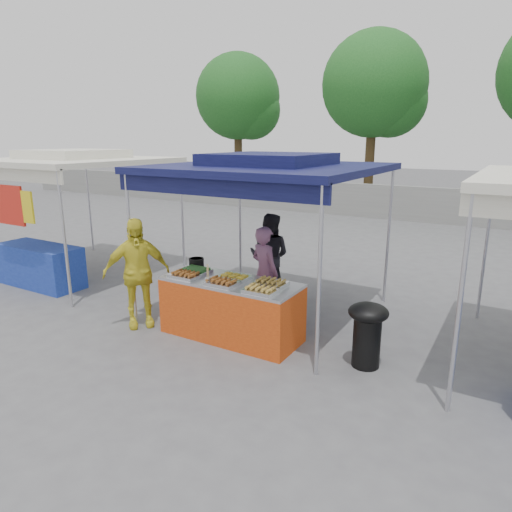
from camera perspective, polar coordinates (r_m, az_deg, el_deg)
The scene contains 22 objects.
ground_plane at distance 6.82m, azimuth -2.60°, elevation -9.68°, with size 80.00×80.00×0.00m, color #5A5A5C.
back_wall at distance 16.69m, azimuth 18.60°, elevation 6.22°, with size 40.00×0.25×1.20m, color gray.
main_canopy at distance 7.06m, azimuth 1.55°, elevation 11.09°, with size 3.20×3.20×2.57m.
neighbor_stall_left at distance 9.87m, azimuth -23.34°, elevation 6.40°, with size 3.20×3.20×2.57m.
tree_0 at distance 21.65m, azimuth -1.88°, elevation 18.87°, with size 3.78×3.77×6.49m.
tree_1 at distance 18.70m, azimuth 15.02°, elevation 19.53°, with size 3.89×3.89×6.69m.
vendor_table at distance 6.58m, azimuth -3.13°, elevation -6.60°, with size 2.00×0.80×0.85m.
food_tray_fl at distance 6.62m, azimuth -8.82°, elevation -2.41°, with size 0.42×0.30×0.07m.
food_tray_fm at distance 6.23m, azimuth -4.30°, elevation -3.36°, with size 0.42×0.30×0.07m.
food_tray_fr at distance 5.92m, azimuth 0.59°, elevation -4.30°, with size 0.42×0.30×0.07m.
food_tray_bl at distance 6.84m, azimuth -7.51°, elevation -1.81°, with size 0.42×0.30×0.07m.
food_tray_bm at distance 6.48m, azimuth -2.71°, elevation -2.62°, with size 0.42×0.30×0.07m.
food_tray_br at distance 6.21m, azimuth 1.91°, elevation -3.39°, with size 0.42×0.30×0.07m.
cooking_pot at distance 7.15m, azimuth -7.45°, elevation -0.81°, with size 0.23×0.23×0.14m, color black.
skewer_cup at distance 6.27m, azimuth -6.09°, elevation -3.16°, with size 0.08×0.08×0.10m, color #BCBCC3.
wok_burner at distance 5.89m, azimuth 13.75°, elevation -8.88°, with size 0.50×0.50×0.84m.
crate_left at distance 7.26m, azimuth -2.90°, elevation -6.73°, with size 0.55×0.38×0.33m, color #1428A2.
crate_right at distance 6.93m, azimuth 1.62°, elevation -8.05°, with size 0.44×0.31×0.26m, color #1428A2.
crate_stacked at distance 6.84m, azimuth 1.64°, elevation -6.06°, with size 0.42×0.29×0.25m, color #1428A2.
vendor_woman at distance 7.18m, azimuth 1.08°, elevation -2.08°, with size 0.54×0.35×1.48m, color #89577A.
helper_man at distance 8.10m, azimuth 1.69°, elevation 0.01°, with size 0.74×0.58×1.53m, color black.
customer_person at distance 7.06m, azimuth -14.69°, elevation -2.07°, with size 0.98×0.41×1.67m, color yellow.
Camera 1 is at (3.42, -5.19, 2.79)m, focal length 32.00 mm.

